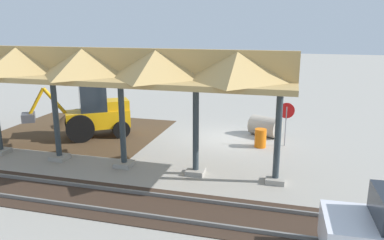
% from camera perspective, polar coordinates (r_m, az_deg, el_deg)
% --- Properties ---
extents(ground_plane, '(120.00, 120.00, 0.00)m').
position_cam_1_polar(ground_plane, '(19.53, 5.55, -2.87)').
color(ground_plane, '#9E998E').
extents(dirt_work_zone, '(8.78, 7.00, 0.01)m').
position_cam_1_polar(dirt_work_zone, '(21.70, -16.33, -1.62)').
color(dirt_work_zone, '#4C3823').
rests_on(dirt_work_zone, ground).
extents(platform_canopy, '(19.79, 3.20, 4.90)m').
position_cam_1_polar(platform_canopy, '(16.65, -20.71, 7.89)').
color(platform_canopy, '#9E998E').
rests_on(platform_canopy, ground).
extents(rail_tracks, '(60.00, 2.58, 0.15)m').
position_cam_1_polar(rail_tracks, '(12.26, -1.08, -13.63)').
color(rail_tracks, slate).
rests_on(rail_tracks, ground).
extents(stop_sign, '(0.76, 0.14, 2.15)m').
position_cam_1_polar(stop_sign, '(18.51, 14.18, 0.71)').
color(stop_sign, gray).
rests_on(stop_sign, ground).
extents(backhoe, '(4.91, 3.96, 2.82)m').
position_cam_1_polar(backhoe, '(20.12, -14.61, 0.97)').
color(backhoe, orange).
rests_on(backhoe, ground).
extents(dirt_mound, '(3.67, 3.67, 1.54)m').
position_cam_1_polar(dirt_mound, '(22.99, -18.43, -0.90)').
color(dirt_mound, '#4C3823').
rests_on(dirt_mound, ground).
extents(concrete_pipe, '(1.83, 1.62, 1.06)m').
position_cam_1_polar(concrete_pipe, '(20.20, 11.07, -0.94)').
color(concrete_pipe, '#9E9384').
rests_on(concrete_pipe, ground).
extents(traffic_barrel, '(0.56, 0.56, 0.90)m').
position_cam_1_polar(traffic_barrel, '(18.36, 10.38, -2.72)').
color(traffic_barrel, orange).
rests_on(traffic_barrel, ground).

